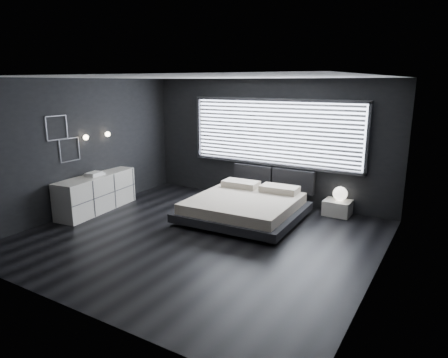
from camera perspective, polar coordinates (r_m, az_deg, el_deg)
The scene contains 12 objects.
room at distance 6.89m, azimuth -3.64°, elevation 2.60°, with size 6.04×6.00×2.80m.
window at distance 9.10m, azimuth 7.13°, elevation 6.57°, with size 4.14×0.09×1.52m.
headboard at distance 9.22m, azimuth 6.97°, elevation 0.10°, with size 1.96×0.16×0.52m.
sconce_near at distance 8.83m, azimuth -19.15°, elevation 5.65°, with size 0.18×0.11×0.11m.
sconce_far at distance 9.23m, azimuth -16.30°, elevation 6.17°, with size 0.18×0.11×0.11m.
wall_art_upper at distance 8.51m, azimuth -22.77°, elevation 6.76°, with size 0.01×0.48×0.48m.
wall_art_lower at distance 8.72m, azimuth -21.18°, elevation 3.92°, with size 0.01×0.48×0.48m.
bed at distance 8.12m, azimuth 2.96°, elevation -3.90°, with size 2.32×2.22×0.58m.
nightstand at distance 8.71m, azimuth 15.89°, elevation -3.97°, with size 0.54×0.45×0.32m, color beige.
orb_lamp at distance 8.64m, azimuth 16.26°, elevation -2.02°, with size 0.30×0.30×0.30m, color white.
dresser at distance 9.04m, azimuth -17.74°, elevation -1.91°, with size 0.77×2.01×0.78m.
book_stack at distance 8.90m, azimuth -18.04°, elevation 0.68°, with size 0.30×0.39×0.08m.
Camera 1 is at (3.85, -5.56, 2.73)m, focal length 32.00 mm.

